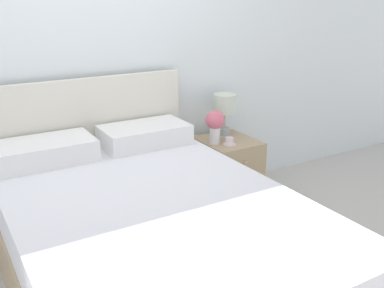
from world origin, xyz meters
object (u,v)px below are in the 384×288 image
object	(u,v)px
flower_vase	(215,123)
teacup	(229,141)
bed	(148,239)
table_lamp	(225,106)
nightstand	(227,170)

from	to	relation	value
flower_vase	teacup	bearing A→B (deg)	-45.02
bed	flower_vase	size ratio (longest dim) A/B	8.18
bed	table_lamp	distance (m)	1.49
bed	flower_vase	world-z (taller)	bed
nightstand	flower_vase	size ratio (longest dim) A/B	1.94
nightstand	table_lamp	distance (m)	0.52
table_lamp	flower_vase	distance (m)	0.25
bed	flower_vase	distance (m)	1.24
bed	teacup	size ratio (longest dim) A/B	22.07
table_lamp	flower_vase	size ratio (longest dim) A/B	1.29
flower_vase	teacup	distance (m)	0.18
bed	nightstand	xyz separation A→B (m)	(1.07, 0.76, -0.06)
table_lamp	flower_vase	xyz separation A→B (m)	(-0.19, -0.15, -0.08)
teacup	bed	bearing A→B (deg)	-146.94
bed	flower_vase	bearing A→B (deg)	38.43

